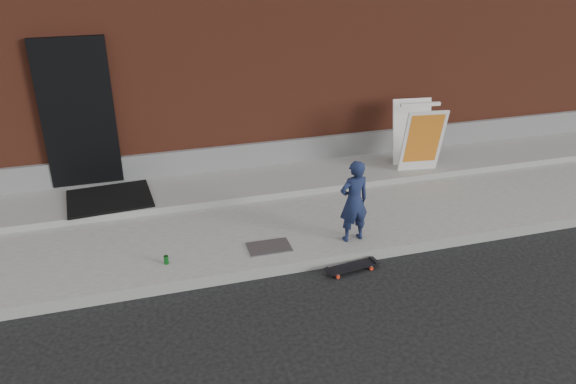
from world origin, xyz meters
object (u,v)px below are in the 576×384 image
object	(u,v)px
soda_can	(166,260)
pizza_sign	(418,136)
skateboard	(352,267)
child	(354,201)

from	to	relation	value
soda_can	pizza_sign	bearing A→B (deg)	21.70
skateboard	soda_can	xyz separation A→B (m)	(-2.23, 0.59, 0.14)
skateboard	soda_can	bearing A→B (deg)	165.19
child	skateboard	xyz separation A→B (m)	(-0.20, -0.51, -0.65)
child	skateboard	distance (m)	0.85
skateboard	pizza_sign	bearing A→B (deg)	48.03
child	skateboard	bearing A→B (deg)	61.86
child	pizza_sign	xyz separation A→B (m)	(1.86, 1.79, 0.09)
soda_can	skateboard	bearing A→B (deg)	-14.81
child	pizza_sign	bearing A→B (deg)	-142.77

